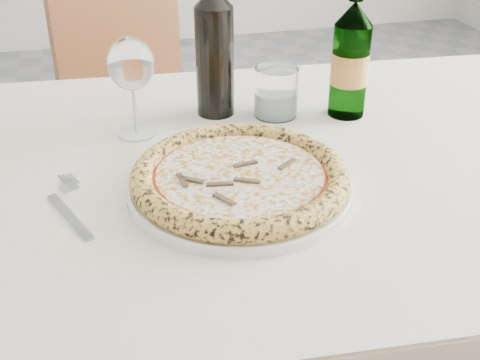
{
  "coord_description": "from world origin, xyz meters",
  "views": [
    {
      "loc": [
        -0.26,
        -1.08,
        1.24
      ],
      "look_at": [
        -0.06,
        -0.31,
        0.78
      ],
      "focal_mm": 45.0,
      "sensor_mm": 36.0,
      "label": 1
    }
  ],
  "objects_px": {
    "dining_table": "(226,203)",
    "wine_bottle": "(215,50)",
    "tumbler": "(276,95)",
    "chair_far": "(137,115)",
    "pizza": "(240,176)",
    "plate": "(240,186)",
    "beer_bottle": "(350,60)",
    "wine_glass": "(131,66)"
  },
  "relations": [
    {
      "from": "wine_glass",
      "to": "tumbler",
      "type": "height_order",
      "value": "wine_glass"
    },
    {
      "from": "tumbler",
      "to": "dining_table",
      "type": "bearing_deg",
      "value": -130.33
    },
    {
      "from": "tumbler",
      "to": "wine_bottle",
      "type": "relative_size",
      "value": 0.32
    },
    {
      "from": "dining_table",
      "to": "beer_bottle",
      "type": "bearing_deg",
      "value": 26.1
    },
    {
      "from": "dining_table",
      "to": "tumbler",
      "type": "bearing_deg",
      "value": 49.67
    },
    {
      "from": "beer_bottle",
      "to": "tumbler",
      "type": "bearing_deg",
      "value": 167.26
    },
    {
      "from": "chair_far",
      "to": "tumbler",
      "type": "relative_size",
      "value": 9.76
    },
    {
      "from": "chair_far",
      "to": "plate",
      "type": "bearing_deg",
      "value": -84.03
    },
    {
      "from": "plate",
      "to": "wine_glass",
      "type": "xyz_separation_m",
      "value": [
        -0.13,
        0.25,
        0.12
      ]
    },
    {
      "from": "dining_table",
      "to": "chair_far",
      "type": "height_order",
      "value": "chair_far"
    },
    {
      "from": "chair_far",
      "to": "beer_bottle",
      "type": "relative_size",
      "value": 3.36
    },
    {
      "from": "plate",
      "to": "pizza",
      "type": "bearing_deg",
      "value": -163.78
    },
    {
      "from": "dining_table",
      "to": "beer_bottle",
      "type": "relative_size",
      "value": 5.77
    },
    {
      "from": "dining_table",
      "to": "chair_far",
      "type": "xyz_separation_m",
      "value": [
        -0.09,
        0.75,
        -0.14
      ]
    },
    {
      "from": "plate",
      "to": "wine_bottle",
      "type": "bearing_deg",
      "value": 84.52
    },
    {
      "from": "dining_table",
      "to": "wine_glass",
      "type": "xyz_separation_m",
      "value": [
        -0.13,
        0.15,
        0.21
      ]
    },
    {
      "from": "dining_table",
      "to": "wine_bottle",
      "type": "height_order",
      "value": "wine_bottle"
    },
    {
      "from": "chair_far",
      "to": "tumbler",
      "type": "distance_m",
      "value": 0.68
    },
    {
      "from": "chair_far",
      "to": "wine_bottle",
      "type": "xyz_separation_m",
      "value": [
        0.12,
        -0.54,
        0.35
      ]
    },
    {
      "from": "dining_table",
      "to": "tumbler",
      "type": "height_order",
      "value": "tumbler"
    },
    {
      "from": "wine_glass",
      "to": "wine_bottle",
      "type": "distance_m",
      "value": 0.17
    },
    {
      "from": "tumbler",
      "to": "wine_bottle",
      "type": "xyz_separation_m",
      "value": [
        -0.11,
        0.04,
        0.09
      ]
    },
    {
      "from": "pizza",
      "to": "beer_bottle",
      "type": "bearing_deg",
      "value": 40.4
    },
    {
      "from": "wine_bottle",
      "to": "tumbler",
      "type": "bearing_deg",
      "value": -19.29
    },
    {
      "from": "pizza",
      "to": "wine_bottle",
      "type": "xyz_separation_m",
      "value": [
        0.03,
        0.31,
        0.1
      ]
    },
    {
      "from": "pizza",
      "to": "plate",
      "type": "bearing_deg",
      "value": 16.22
    },
    {
      "from": "dining_table",
      "to": "chair_far",
      "type": "relative_size",
      "value": 1.72
    },
    {
      "from": "plate",
      "to": "dining_table",
      "type": "bearing_deg",
      "value": 90.0
    },
    {
      "from": "wine_bottle",
      "to": "chair_far",
      "type": "bearing_deg",
      "value": 102.28
    },
    {
      "from": "dining_table",
      "to": "wine_glass",
      "type": "distance_m",
      "value": 0.29
    },
    {
      "from": "chair_far",
      "to": "pizza",
      "type": "relative_size",
      "value": 2.77
    },
    {
      "from": "dining_table",
      "to": "plate",
      "type": "relative_size",
      "value": 4.58
    },
    {
      "from": "tumbler",
      "to": "beer_bottle",
      "type": "bearing_deg",
      "value": -12.74
    },
    {
      "from": "pizza",
      "to": "beer_bottle",
      "type": "height_order",
      "value": "beer_bottle"
    },
    {
      "from": "plate",
      "to": "tumbler",
      "type": "distance_m",
      "value": 0.3
    },
    {
      "from": "chair_far",
      "to": "plate",
      "type": "relative_size",
      "value": 2.67
    },
    {
      "from": "plate",
      "to": "wine_bottle",
      "type": "distance_m",
      "value": 0.33
    },
    {
      "from": "plate",
      "to": "tumbler",
      "type": "height_order",
      "value": "tumbler"
    },
    {
      "from": "chair_far",
      "to": "pizza",
      "type": "distance_m",
      "value": 0.89
    },
    {
      "from": "dining_table",
      "to": "wine_bottle",
      "type": "bearing_deg",
      "value": 81.88
    },
    {
      "from": "chair_far",
      "to": "beer_bottle",
      "type": "xyz_separation_m",
      "value": [
        0.37,
        -0.61,
        0.34
      ]
    },
    {
      "from": "chair_far",
      "to": "wine_glass",
      "type": "bearing_deg",
      "value": -94.27
    }
  ]
}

